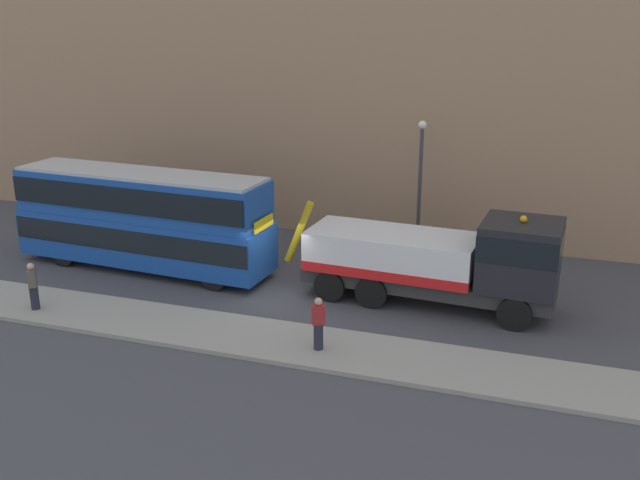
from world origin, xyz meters
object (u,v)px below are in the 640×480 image
at_px(double_decker_bus, 142,216).
at_px(pedestrian_onlooker, 33,287).
at_px(street_lamp, 420,176).
at_px(recovery_tow_truck, 440,259).
at_px(pedestrian_bystander, 318,324).

distance_m(double_decker_bus, pedestrian_onlooker, 5.54).
bearing_deg(double_decker_bus, street_lamp, 31.53).
height_order(recovery_tow_truck, pedestrian_onlooker, recovery_tow_truck).
xyz_separation_m(recovery_tow_truck, street_lamp, (-1.86, 5.49, 1.71)).
height_order(pedestrian_bystander, street_lamp, street_lamp).
xyz_separation_m(pedestrian_onlooker, pedestrian_bystander, (10.45, 0.25, 0.00)).
bearing_deg(pedestrian_bystander, recovery_tow_truck, -60.37).
xyz_separation_m(recovery_tow_truck, double_decker_bus, (-12.16, 0.03, 0.47)).
height_order(recovery_tow_truck, double_decker_bus, double_decker_bus).
bearing_deg(pedestrian_bystander, pedestrian_onlooker, 61.06).
bearing_deg(street_lamp, double_decker_bus, -152.05).
height_order(pedestrian_onlooker, pedestrian_bystander, same).
height_order(double_decker_bus, pedestrian_bystander, double_decker_bus).
xyz_separation_m(pedestrian_onlooker, street_lamp, (11.48, 10.73, 2.49)).
distance_m(double_decker_bus, pedestrian_bystander, 10.61).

